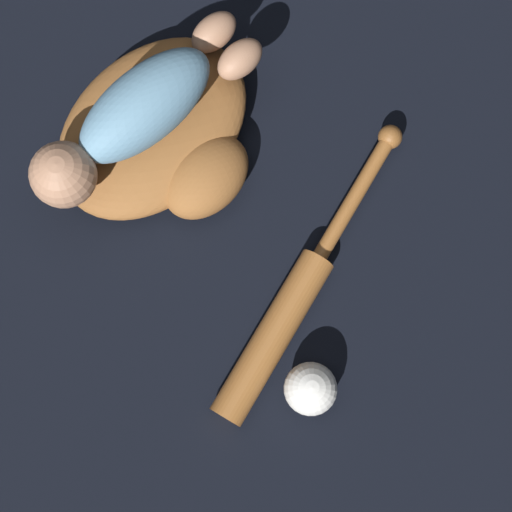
# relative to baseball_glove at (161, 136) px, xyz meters

# --- Properties ---
(ground_plane) EXTENTS (6.00, 6.00, 0.00)m
(ground_plane) POSITION_rel_baseball_glove_xyz_m (-0.00, 0.03, -0.04)
(ground_plane) COLOR black
(baseball_glove) EXTENTS (0.34, 0.30, 0.08)m
(baseball_glove) POSITION_rel_baseball_glove_xyz_m (0.00, 0.00, 0.00)
(baseball_glove) COLOR #935B2D
(baseball_glove) RESTS_ON ground
(baby_figure) EXTENTS (0.38, 0.16, 0.10)m
(baby_figure) POSITION_rel_baseball_glove_xyz_m (0.02, -0.02, 0.08)
(baby_figure) COLOR #6693B2
(baby_figure) RESTS_ON baseball_glove
(baseball_bat) EXTENTS (0.49, 0.09, 0.05)m
(baseball_bat) POSITION_rel_baseball_glove_xyz_m (0.09, 0.30, -0.01)
(baseball_bat) COLOR #9E602D
(baseball_bat) RESTS_ON ground
(baseball) EXTENTS (0.07, 0.07, 0.07)m
(baseball) POSITION_rel_baseball_glove_xyz_m (0.17, 0.39, -0.00)
(baseball) COLOR white
(baseball) RESTS_ON ground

